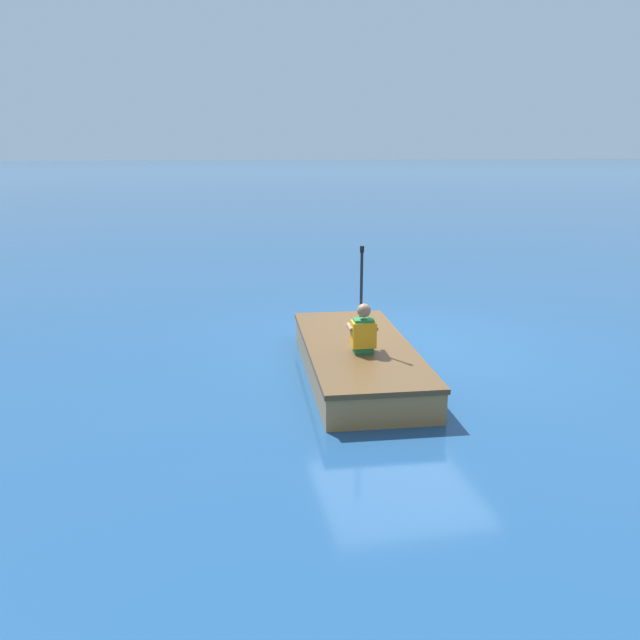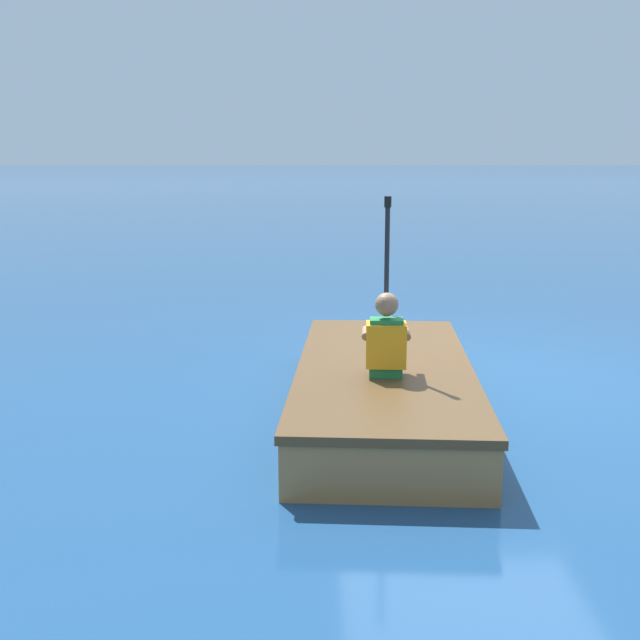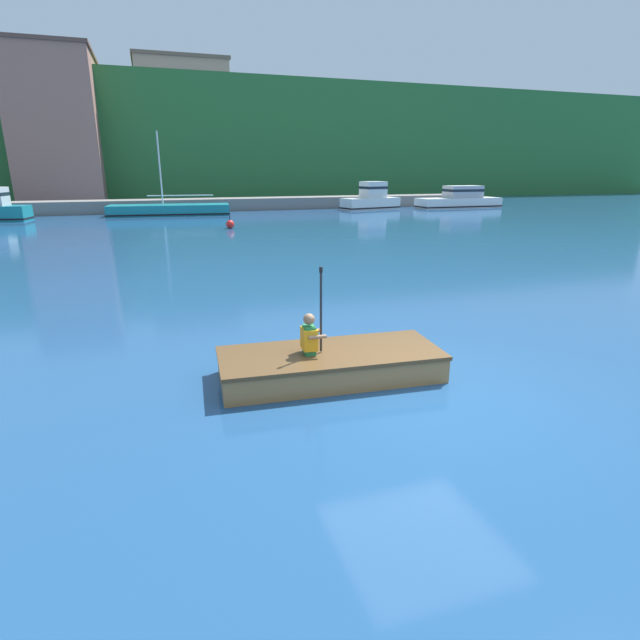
{
  "view_description": "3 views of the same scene",
  "coord_description": "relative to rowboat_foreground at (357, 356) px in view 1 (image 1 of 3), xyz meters",
  "views": [
    {
      "loc": [
        -8.49,
        3.0,
        2.85
      ],
      "look_at": [
        -1.1,
        1.49,
        0.77
      ],
      "focal_mm": 35.0,
      "sensor_mm": 36.0,
      "label": 1
    },
    {
      "loc": [
        -7.09,
        1.56,
        2.01
      ],
      "look_at": [
        -1.1,
        1.49,
        0.77
      ],
      "focal_mm": 45.0,
      "sensor_mm": 36.0,
      "label": 2
    },
    {
      "loc": [
        -3.48,
        -5.62,
        3.04
      ],
      "look_at": [
        -1.1,
        1.49,
        0.77
      ],
      "focal_mm": 28.0,
      "sensor_mm": 36.0,
      "label": 3
    }
  ],
  "objects": [
    {
      "name": "rowboat_foreground",
      "position": [
        0.0,
        0.0,
        0.0
      ],
      "size": [
        3.52,
        1.56,
        0.42
      ],
      "color": "#A3703D",
      "rests_on": "ground"
    },
    {
      "name": "person_paddler",
      "position": [
        -0.37,
        0.03,
        0.46
      ],
      "size": [
        0.35,
        0.37,
        1.29
      ],
      "color": "#267F3F",
      "rests_on": "rowboat_foreground"
    },
    {
      "name": "ground_plane",
      "position": [
        1.05,
        -0.99,
        -0.24
      ],
      "size": [
        300.0,
        300.0,
        0.0
      ],
      "primitive_type": "plane",
      "color": "navy"
    }
  ]
}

